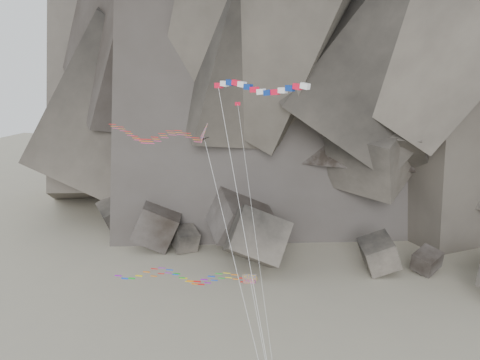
% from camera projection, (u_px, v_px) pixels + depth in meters
% --- Properties ---
extents(boulder_field, '(79.30, 18.66, 10.72)m').
position_uv_depth(boulder_field, '(276.00, 245.00, 80.00)').
color(boulder_field, '#47423F').
rests_on(boulder_field, ground).
extents(delta_kite, '(21.47, 14.07, 23.41)m').
position_uv_depth(delta_kite, '(151.00, 134.00, 49.43)').
color(delta_kite, red).
rests_on(delta_kite, ground).
extents(banner_kite, '(9.16, 11.01, 27.25)m').
position_uv_depth(banner_kite, '(258.00, 90.00, 40.68)').
color(banner_kite, red).
rests_on(banner_kite, ground).
extents(parafoil_kite, '(19.10, 11.30, 10.36)m').
position_uv_depth(parafoil_kite, '(178.00, 275.00, 48.33)').
color(parafoil_kite, '#E7A90C').
rests_on(parafoil_kite, ground).
extents(pennant_kite, '(8.49, 14.15, 25.07)m').
position_uv_depth(pennant_kite, '(251.00, 206.00, 43.89)').
color(pennant_kite, red).
rests_on(pennant_kite, ground).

